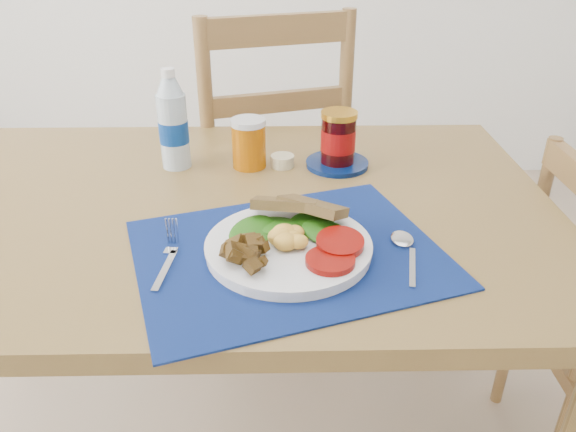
% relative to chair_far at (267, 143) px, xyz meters
% --- Properties ---
extents(table, '(1.40, 0.90, 0.75)m').
position_rel_chair_far_xyz_m(table, '(-0.10, -0.64, 0.04)').
color(table, brown).
rests_on(table, ground).
extents(chair_far, '(0.58, 0.56, 1.26)m').
position_rel_chair_far_xyz_m(chair_far, '(0.00, 0.00, 0.00)').
color(chair_far, brown).
rests_on(chair_far, ground).
extents(placemat, '(0.62, 0.54, 0.00)m').
position_rel_chair_far_xyz_m(placemat, '(0.05, -0.85, 0.13)').
color(placemat, black).
rests_on(placemat, table).
extents(breakfast_plate, '(0.29, 0.29, 0.07)m').
position_rel_chair_far_xyz_m(breakfast_plate, '(0.05, -0.85, 0.15)').
color(breakfast_plate, silver).
rests_on(breakfast_plate, placemat).
extents(fork, '(0.03, 0.17, 0.00)m').
position_rel_chair_far_xyz_m(fork, '(-0.15, -0.86, 0.13)').
color(fork, '#B2B5BA').
rests_on(fork, placemat).
extents(spoon, '(0.04, 0.17, 0.01)m').
position_rel_chair_far_xyz_m(spoon, '(0.26, -0.84, 0.13)').
color(spoon, '#B2B5BA').
rests_on(spoon, placemat).
extents(water_bottle, '(0.07, 0.07, 0.23)m').
position_rel_chair_far_xyz_m(water_bottle, '(-0.20, -0.46, 0.22)').
color(water_bottle, '#ADBFCC').
rests_on(water_bottle, table).
extents(juice_glass, '(0.08, 0.08, 0.11)m').
position_rel_chair_far_xyz_m(juice_glass, '(-0.03, -0.46, 0.18)').
color(juice_glass, '#AC5504').
rests_on(juice_glass, table).
extents(ramekin, '(0.05, 0.05, 0.03)m').
position_rel_chair_far_xyz_m(ramekin, '(0.04, -0.47, 0.14)').
color(ramekin, beige).
rests_on(ramekin, table).
extents(jam_on_saucer, '(0.15, 0.15, 0.13)m').
position_rel_chair_far_xyz_m(jam_on_saucer, '(0.17, -0.47, 0.18)').
color(jam_on_saucer, '#041648').
rests_on(jam_on_saucer, table).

